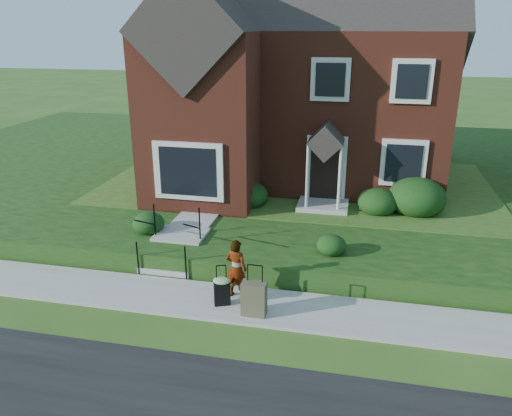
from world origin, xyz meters
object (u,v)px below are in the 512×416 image
(front_steps, at_px, (176,246))
(suitcase_olive, at_px, (254,299))
(woman, at_px, (236,269))
(suitcase_black, at_px, (222,290))

(front_steps, distance_m, suitcase_olive, 3.52)
(front_steps, bearing_deg, woman, -36.52)
(front_steps, relative_size, woman, 1.39)
(woman, bearing_deg, suitcase_olive, 140.64)
(front_steps, distance_m, suitcase_black, 2.74)
(suitcase_olive, bearing_deg, suitcase_black, 163.38)
(woman, relative_size, suitcase_olive, 1.23)
(suitcase_black, distance_m, suitcase_olive, 0.85)
(woman, xyz_separation_m, suitcase_olive, (0.58, -0.69, -0.33))
(front_steps, bearing_deg, suitcase_black, -46.60)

